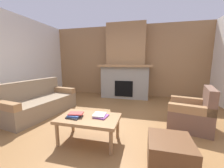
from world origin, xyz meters
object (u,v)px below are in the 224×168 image
at_px(coffee_table, 89,120).
at_px(fireplace, 126,66).
at_px(ottoman, 169,154).
at_px(armchair, 192,114).
at_px(couch, 39,103).

bearing_deg(coffee_table, fireplace, 87.38).
bearing_deg(fireplace, ottoman, -72.95).
bearing_deg(armchair, fireplace, 127.41).
distance_m(armchair, ottoman, 1.42).
bearing_deg(armchair, coffee_table, -152.40).
xyz_separation_m(couch, coffee_table, (1.76, -0.86, 0.09)).
xyz_separation_m(fireplace, ottoman, (1.07, -3.48, -0.96)).
distance_m(fireplace, armchair, 2.90).
relative_size(fireplace, couch, 1.42).
xyz_separation_m(couch, armchair, (3.58, 0.10, 0.01)).
relative_size(couch, ottoman, 3.67).
height_order(fireplace, couch, fireplace).
bearing_deg(fireplace, armchair, -52.59).
bearing_deg(fireplace, coffee_table, -92.62).
relative_size(couch, armchair, 2.08).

